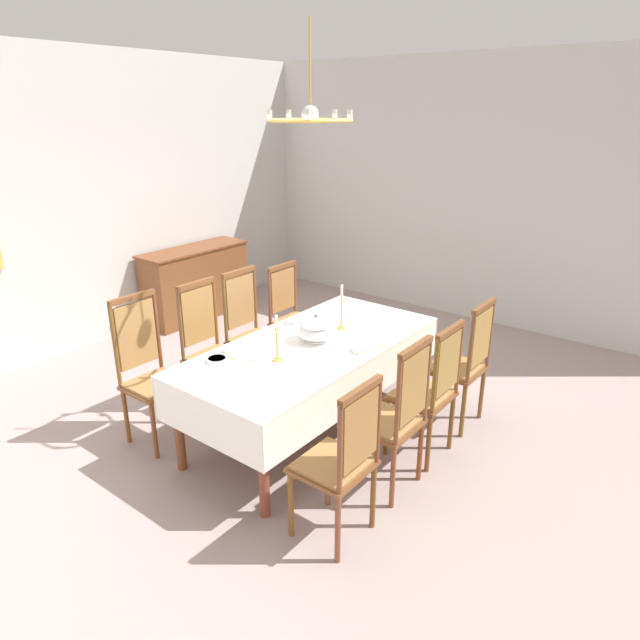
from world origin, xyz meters
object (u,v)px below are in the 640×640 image
chair_north_c (251,330)px  bowl_far_right (217,359)px  dining_table (312,353)px  bowl_far_left (288,326)px  chair_north_d (292,315)px  bowl_near_right (235,349)px  chair_south_b (395,414)px  candlestick_west (277,343)px  chair_north_a (150,370)px  sideboard (196,282)px  bowl_near_left (364,347)px  chair_north_b (210,346)px  chandelier (310,118)px  candlestick_east (342,311)px  chair_south_c (429,388)px  spoon_primary (370,344)px  chair_south_d (463,361)px  chair_south_a (341,458)px  soup_tureen (316,329)px  spoon_secondary (221,356)px

chair_north_c → bowl_far_right: size_ratio=7.34×
dining_table → bowl_far_left: bowl_far_left is taller
chair_north_d → bowl_near_right: (-1.33, -0.56, 0.23)m
chair_south_b → chair_north_d: (1.10, 1.86, -0.02)m
candlestick_west → chair_north_c: bearing=54.8°
dining_table → chair_north_a: (-0.88, 0.93, -0.09)m
sideboard → chair_north_d: bearing=78.6°
chair_north_d → bowl_near_left: bearing=62.2°
chair_north_a → chair_north_c: chair_north_a is taller
chair_south_b → bowl_far_right: size_ratio=7.25×
chair_south_b → chair_north_b: size_ratio=0.98×
chandelier → dining_table: bearing=0.0°
candlestick_east → bowl_near_left: (-0.26, -0.40, -0.14)m
candlestick_west → bowl_near_right: size_ratio=1.96×
chair_north_d → bowl_far_right: (-1.54, -0.58, 0.23)m
bowl_near_right → dining_table: bearing=-36.8°
chair_north_b → chair_north_d: chair_north_b is taller
chair_south_c → spoon_primary: size_ratio=6.16×
chair_north_b → bowl_near_right: 0.65m
chair_north_b → bowl_near_right: bearing=68.0°
bowl_near_left → spoon_primary: bearing=11.8°
chair_south_d → chandelier: bearing=132.4°
sideboard → chandelier: (-1.24, -2.88, 2.02)m
bowl_near_right → chair_south_a: bearing=-106.9°
chair_north_d → sideboard: size_ratio=0.75×
soup_tureen → chandelier: bearing=180.0°
chair_north_b → chair_south_c: 1.93m
dining_table → bowl_far_right: bearing=153.3°
chair_north_d → spoon_secondary: 1.57m
chair_north_b → chair_north_d: bearing=179.7°
chandelier → candlestick_east: bearing=-0.0°
chair_north_b → sideboard: (1.50, 1.95, -0.14)m
chair_north_a → chair_south_b: bearing=108.4°
sideboard → chair_south_a: bearing=60.9°
chair_north_c → sideboard: size_ratio=0.80×
dining_table → bowl_far_right: size_ratio=14.40×
chair_south_d → spoon_primary: bearing=136.1°
bowl_near_left → bowl_far_left: (-0.01, 0.77, -0.00)m
bowl_near_left → candlestick_east: bearing=57.4°
chair_south_a → spoon_secondary: bearing=78.6°
spoon_secondary → sideboard: 3.12m
chair_south_a → spoon_primary: chair_south_a is taller
chair_north_c → chair_south_d: (0.60, -1.86, -0.02)m
chair_north_d → sideboard: chair_north_d is taller
chair_south_a → spoon_primary: bearing=25.5°
bowl_far_right → dining_table: bearing=-26.7°
bowl_far_right → chandelier: 1.84m
chair_south_a → candlestick_west: bearing=63.1°
chair_north_c → candlestick_east: 1.01m
chair_south_b → chair_south_d: (1.10, 0.00, -0.01)m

